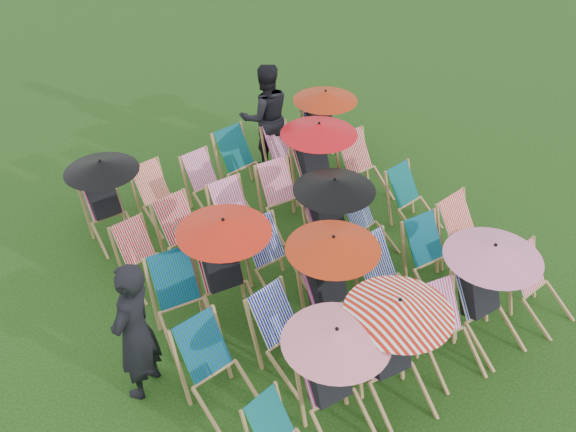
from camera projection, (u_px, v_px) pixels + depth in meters
ground at (309, 275)px, 9.13m from camera, size 100.00×100.00×0.00m
deckchair_1 at (336, 380)px, 6.74m from camera, size 1.15×1.20×1.36m
deckchair_2 at (396, 352)px, 7.02m from camera, size 1.19×1.25×1.41m
deckchair_3 at (450, 333)px, 7.59m from camera, size 0.76×0.97×0.96m
deckchair_4 at (489, 293)px, 7.78m from camera, size 1.17×1.22×1.39m
deckchair_5 at (542, 288)px, 8.26m from camera, size 0.68×0.89×0.92m
deckchair_6 at (218, 372)px, 7.09m from camera, size 0.77×0.99×1.00m
deckchair_7 at (290, 337)px, 7.53m from camera, size 0.79×1.00×0.98m
deckchair_8 at (334, 284)px, 7.91m from camera, size 1.17×1.21×1.38m
deckchair_9 at (389, 280)px, 8.32m from camera, size 0.73×0.96×0.99m
deckchair_10 at (435, 260)px, 8.66m from camera, size 0.69×0.93×0.97m
deckchair_11 at (472, 240)px, 8.96m from camera, size 0.79×1.02×1.03m
deckchair_12 at (183, 303)px, 7.96m from camera, size 0.77×1.00×1.02m
deckchair_13 at (226, 268)px, 8.12m from camera, size 1.20×1.27×1.43m
deckchair_14 at (275, 260)px, 8.69m from camera, size 0.67×0.90×0.93m
deckchair_15 at (335, 222)px, 8.97m from camera, size 1.14×1.18×1.35m
deckchair_16 at (369, 226)px, 9.34m from camera, size 0.73×0.91×0.88m
deckchair_17 at (414, 200)px, 9.85m from camera, size 0.69×0.89×0.90m
deckchair_18 at (144, 258)px, 8.77m from camera, size 0.66×0.85×0.86m
deckchair_19 at (188, 237)px, 9.07m from camera, size 0.75×0.96×0.96m
deckchair_20 at (239, 219)px, 9.41m from camera, size 0.63×0.88×0.95m
deckchair_21 at (285, 200)px, 9.81m from camera, size 0.69×0.92×0.96m
deckchair_22 at (319, 165)px, 10.10m from camera, size 1.20×1.25×1.43m
deckchair_23 at (365, 168)px, 10.50m from camera, size 0.68×0.93×0.99m
deckchair_24 at (107, 200)px, 9.46m from camera, size 1.09×1.12×1.29m
deckchair_25 at (160, 197)px, 9.92m from camera, size 0.68×0.88×0.89m
deckchair_26 at (209, 184)px, 10.23m from camera, size 0.66×0.85×0.87m
deckchair_27 at (245, 165)px, 10.56m from camera, size 0.79×1.01×1.02m
deckchair_28 at (287, 155)px, 10.95m from camera, size 0.64×0.86×0.90m
deckchair_29 at (325, 126)px, 11.22m from camera, size 1.12×1.18×1.32m
person_left at (135, 332)px, 7.02m from camera, size 0.80×0.76×1.84m
person_rear at (266, 117)px, 11.00m from camera, size 1.08×0.94×1.89m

